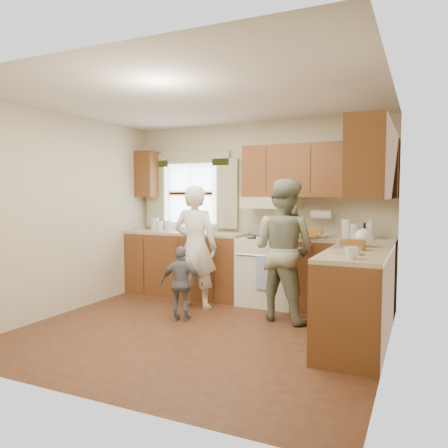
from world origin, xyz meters
The scene contains 6 objects.
room centered at (0.00, 0.00, 1.25)m, with size 3.80×3.80×3.80m.
kitchen_fixtures centered at (0.61, 1.08, 0.84)m, with size 3.80×2.25×2.15m.
stove centered at (0.30, 1.44, 0.47)m, with size 0.76×0.67×1.07m.
woman_left centered at (-0.52, 0.85, 0.80)m, with size 0.59×0.38×1.61m, color white.
woman_right centered at (0.68, 0.82, 0.84)m, with size 0.81×0.63×1.67m, color #2A492F.
child centered at (-0.39, 0.26, 0.44)m, with size 0.52×0.22×0.88m, color slate.
Camera 1 is at (2.18, -4.14, 1.50)m, focal length 35.00 mm.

